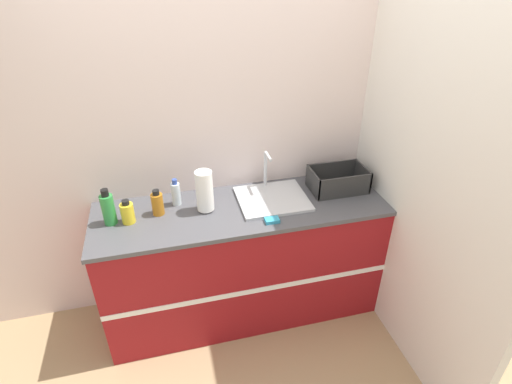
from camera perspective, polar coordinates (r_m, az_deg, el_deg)
name	(u,v)px	position (r m, az deg, el deg)	size (l,w,h in m)	color
ground_plane	(253,336)	(3.08, -0.36, -19.91)	(12.00, 12.00, 0.00)	tan
wall_back	(231,137)	(2.78, -3.62, 7.86)	(4.34, 0.06, 2.60)	silver
wall_right	(386,141)	(2.85, 18.06, 6.91)	(0.06, 2.60, 2.60)	silver
counter_cabinet	(243,260)	(2.95, -1.82, -9.73)	(1.96, 0.63, 0.93)	maroon
sink	(272,197)	(2.74, 2.31, -0.73)	(0.47, 0.41, 0.29)	silver
paper_towel_roll	(205,191)	(2.58, -7.36, 0.11)	(0.11, 0.11, 0.28)	#4C4C51
dish_rack	(338,182)	(2.90, 11.59, 1.42)	(0.39, 0.25, 0.16)	#2D2D2D
bottle_clear	(176,193)	(2.71, -11.37, -0.19)	(0.06, 0.06, 0.19)	silver
bottle_green	(108,209)	(2.62, -20.35, -2.24)	(0.08, 0.08, 0.24)	#2D8C3D
bottle_amber	(157,203)	(2.63, -13.90, -1.60)	(0.08, 0.08, 0.18)	#B26B19
bottle_yellow	(128,213)	(2.61, -17.88, -2.82)	(0.08, 0.08, 0.16)	yellow
sponge	(272,220)	(2.52, 2.31, -4.05)	(0.09, 0.06, 0.02)	#3399BF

